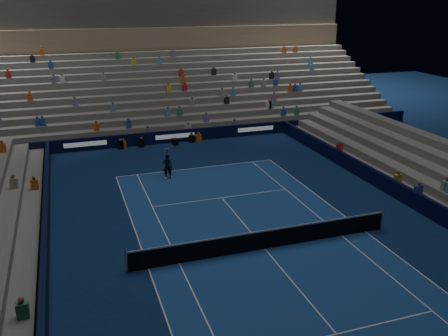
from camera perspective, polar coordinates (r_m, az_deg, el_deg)
name	(u,v)px	position (r m, az deg, el deg)	size (l,w,h in m)	color
ground	(265,249)	(23.00, 4.83, -9.50)	(90.00, 90.00, 0.00)	#0B1F47
court_surface	(265,249)	(23.00, 4.83, -9.49)	(10.97, 23.77, 0.01)	navy
sponsor_barrier_far	(175,136)	(39.24, -5.83, 3.76)	(44.00, 0.25, 1.00)	black
sponsor_barrier_east	(435,211)	(27.77, 23.66, -4.72)	(0.25, 37.00, 1.00)	black
sponsor_barrier_west	(44,276)	(21.29, -20.46, -11.83)	(0.25, 37.00, 1.00)	black
grandstand_main	(152,82)	(47.62, -8.55, 10.01)	(44.00, 15.20, 11.20)	slate
tennis_net	(265,239)	(22.76, 4.87, -8.39)	(12.90, 0.10, 1.10)	#B2B2B7
tennis_player	(168,166)	(31.33, -6.69, 0.20)	(0.60, 0.39, 1.63)	black
broadcast_camera	(175,142)	(38.56, -5.78, 3.12)	(0.46, 0.86, 0.52)	black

